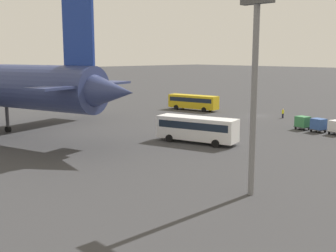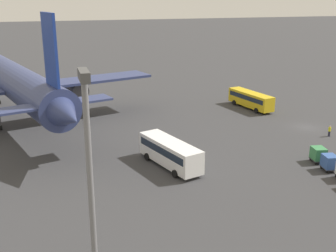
{
  "view_description": "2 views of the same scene",
  "coord_description": "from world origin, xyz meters",
  "px_view_note": "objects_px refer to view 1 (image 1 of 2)",
  "views": [
    {
      "loc": [
        -46.84,
        66.64,
        11.5
      ],
      "look_at": [
        -6.31,
        29.19,
        2.12
      ],
      "focal_mm": 45.0,
      "sensor_mm": 36.0,
      "label": 1
    },
    {
      "loc": [
        -57.96,
        41.5,
        21.58
      ],
      "look_at": [
        -5.68,
        26.02,
        4.28
      ],
      "focal_mm": 45.0,
      "sensor_mm": 36.0,
      "label": 2
    }
  ],
  "objects_px": {
    "worker_person": "(283,113)",
    "cargo_cart_green": "(303,122)",
    "cargo_cart_blue": "(318,124)",
    "shuttle_bus_far": "(197,128)",
    "shuttle_bus_near": "(193,101)"
  },
  "relations": [
    {
      "from": "worker_person",
      "to": "cargo_cart_green",
      "type": "relative_size",
      "value": 0.78
    },
    {
      "from": "worker_person",
      "to": "cargo_cart_blue",
      "type": "distance_m",
      "value": 14.25
    },
    {
      "from": "shuttle_bus_near",
      "to": "worker_person",
      "type": "distance_m",
      "value": 19.34
    },
    {
      "from": "shuttle_bus_far",
      "to": "cargo_cart_green",
      "type": "distance_m",
      "value": 19.75
    },
    {
      "from": "shuttle_bus_far",
      "to": "cargo_cart_green",
      "type": "xyz_separation_m",
      "value": [
        -4.33,
        -19.25,
        -0.84
      ]
    },
    {
      "from": "shuttle_bus_far",
      "to": "worker_person",
      "type": "height_order",
      "value": "shuttle_bus_far"
    },
    {
      "from": "cargo_cart_green",
      "to": "shuttle_bus_near",
      "type": "bearing_deg",
      "value": -8.54
    },
    {
      "from": "shuttle_bus_near",
      "to": "cargo_cart_green",
      "type": "height_order",
      "value": "shuttle_bus_near"
    },
    {
      "from": "worker_person",
      "to": "cargo_cart_blue",
      "type": "bearing_deg",
      "value": 143.31
    },
    {
      "from": "worker_person",
      "to": "cargo_cart_blue",
      "type": "height_order",
      "value": "cargo_cart_blue"
    },
    {
      "from": "cargo_cart_blue",
      "to": "cargo_cart_green",
      "type": "distance_m",
      "value": 2.81
    },
    {
      "from": "cargo_cart_blue",
      "to": "cargo_cart_green",
      "type": "xyz_separation_m",
      "value": [
        2.8,
        -0.32,
        0.0
      ]
    },
    {
      "from": "shuttle_bus_far",
      "to": "cargo_cart_green",
      "type": "relative_size",
      "value": 4.99
    },
    {
      "from": "shuttle_bus_near",
      "to": "cargo_cart_green",
      "type": "distance_m",
      "value": 27.82
    },
    {
      "from": "shuttle_bus_near",
      "to": "cargo_cart_green",
      "type": "xyz_separation_m",
      "value": [
        -27.51,
        4.13,
        -0.7
      ]
    }
  ]
}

